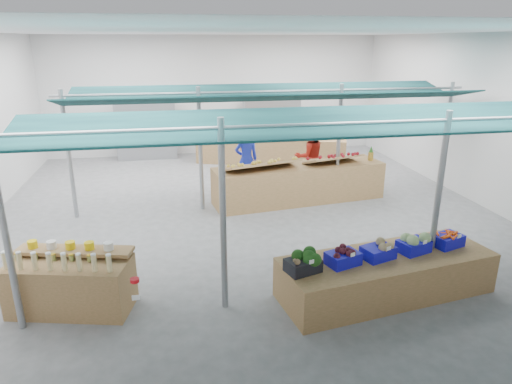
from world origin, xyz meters
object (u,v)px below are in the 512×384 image
(vendor_right, at_px, (309,157))
(vendor_left, at_px, (246,160))
(bottle_shelf, at_px, (72,282))
(fruit_counter, at_px, (299,183))
(veg_counter, at_px, (386,275))

(vendor_right, bearing_deg, vendor_left, -7.62)
(bottle_shelf, bearing_deg, fruit_counter, 55.03)
(fruit_counter, bearing_deg, vendor_right, 53.77)
(veg_counter, xyz_separation_m, fruit_counter, (-0.12, 4.75, 0.13))
(bottle_shelf, distance_m, veg_counter, 5.01)
(bottle_shelf, xyz_separation_m, vendor_left, (3.66, 5.32, 0.45))
(veg_counter, bearing_deg, bottle_shelf, 165.02)
(bottle_shelf, distance_m, vendor_left, 6.47)
(veg_counter, xyz_separation_m, vendor_right, (0.48, 5.85, 0.55))
(fruit_counter, distance_m, vendor_right, 1.32)
(fruit_counter, relative_size, vendor_left, 2.50)
(bottle_shelf, distance_m, vendor_right, 7.64)
(vendor_right, bearing_deg, veg_counter, 77.71)
(bottle_shelf, relative_size, fruit_counter, 0.44)
(fruit_counter, bearing_deg, vendor_left, 129.87)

